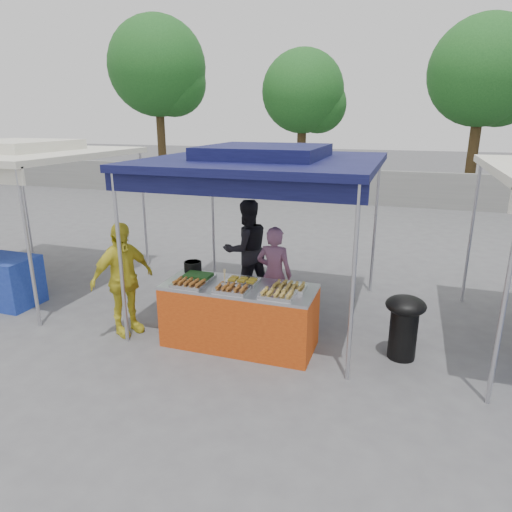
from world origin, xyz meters
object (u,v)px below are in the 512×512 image
(wok_burner, at_px, (404,322))
(helper_man, at_px, (247,249))
(cooking_pot, at_px, (193,267))
(customer_person, at_px, (123,279))
(vendor_table, at_px, (239,315))
(vendor_woman, at_px, (274,275))

(wok_burner, xyz_separation_m, helper_man, (-2.57, 1.33, 0.34))
(cooking_pot, xyz_separation_m, helper_man, (0.33, 1.34, -0.08))
(cooking_pot, relative_size, helper_man, 0.15)
(customer_person, bearing_deg, vendor_table, -59.01)
(wok_burner, bearing_deg, customer_person, -177.14)
(vendor_table, relative_size, wok_burner, 2.38)
(vendor_woman, distance_m, helper_man, 1.07)
(cooking_pot, bearing_deg, wok_burner, 0.08)
(cooking_pot, bearing_deg, helper_man, 75.99)
(vendor_table, height_order, wok_burner, vendor_table)
(cooking_pot, bearing_deg, customer_person, -149.17)
(vendor_woman, xyz_separation_m, customer_person, (-1.88, -1.04, 0.07))
(vendor_woman, bearing_deg, cooking_pot, 28.45)
(vendor_table, bearing_deg, helper_man, 106.35)
(helper_man, bearing_deg, customer_person, 13.67)
(helper_man, xyz_separation_m, customer_person, (-1.17, -1.84, -0.03))
(vendor_woman, height_order, helper_man, helper_man)
(vendor_table, bearing_deg, cooking_pot, 158.33)
(vendor_woman, relative_size, customer_person, 0.91)
(vendor_woman, xyz_separation_m, helper_man, (-0.71, 0.79, 0.11))
(helper_man, relative_size, customer_person, 1.04)
(helper_man, distance_m, customer_person, 2.18)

